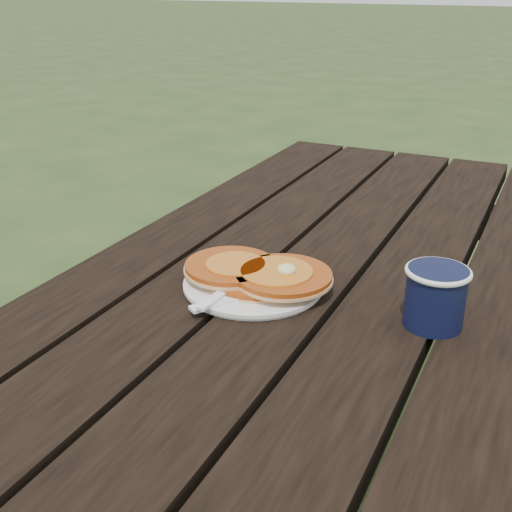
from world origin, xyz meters
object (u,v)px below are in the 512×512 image
at_px(picnic_table, 294,468).
at_px(plate, 253,285).
at_px(pancake_stack, 258,274).
at_px(coffee_cup, 436,293).

xyz_separation_m(picnic_table, plate, (-0.06, -0.05, 0.39)).
relative_size(pancake_stack, coffee_cup, 2.62).
height_order(plate, coffee_cup, coffee_cup).
relative_size(picnic_table, pancake_stack, 7.51).
bearing_deg(coffee_cup, pancake_stack, -179.59).
height_order(picnic_table, pancake_stack, pancake_stack).
bearing_deg(pancake_stack, plate, -148.22).
bearing_deg(pancake_stack, picnic_table, 38.98).
xyz_separation_m(picnic_table, coffee_cup, (0.22, -0.04, 0.43)).
bearing_deg(plate, picnic_table, 38.28).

